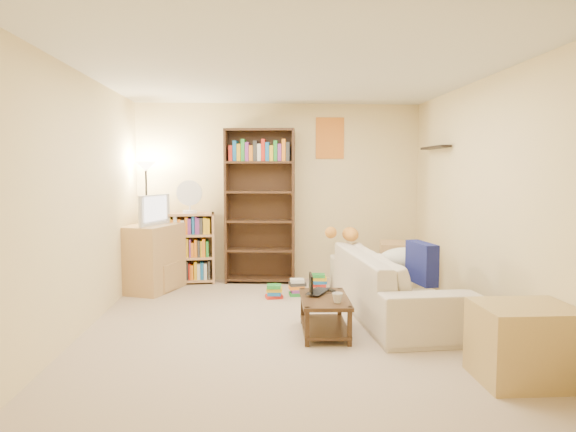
{
  "coord_description": "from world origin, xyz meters",
  "views": [
    {
      "loc": [
        -0.32,
        -5.06,
        1.56
      ],
      "look_at": [
        0.03,
        0.68,
        1.05
      ],
      "focal_mm": 32.0,
      "sensor_mm": 36.0,
      "label": 1
    }
  ],
  "objects": [
    {
      "name": "desk_fan",
      "position": [
        -1.24,
        2.0,
        1.21
      ],
      "size": [
        0.35,
        0.2,
        0.45
      ],
      "color": "white",
      "rests_on": "short_bookshelf"
    },
    {
      "name": "tv_remote",
      "position": [
        0.42,
        -0.03,
        0.37
      ],
      "size": [
        0.08,
        0.15,
        0.02
      ],
      "primitive_type": "cube",
      "rotation": [
        0.0,
        0.0,
        0.27
      ],
      "color": "black",
      "rests_on": "coffee_table"
    },
    {
      "name": "end_cabinet",
      "position": [
        1.65,
        -1.48,
        0.29
      ],
      "size": [
        0.69,
        0.57,
        0.57
      ],
      "primitive_type": "cube",
      "rotation": [
        0.0,
        0.0,
        -0.0
      ],
      "color": "tan",
      "rests_on": "ground"
    },
    {
      "name": "tabby_cat",
      "position": [
        0.79,
        1.21,
        0.78
      ],
      "size": [
        0.54,
        0.22,
        0.19
      ],
      "color": "orange",
      "rests_on": "sofa"
    },
    {
      "name": "short_bookshelf",
      "position": [
        -1.29,
        2.05,
        0.49
      ],
      "size": [
        0.78,
        0.37,
        0.98
      ],
      "rotation": [
        0.0,
        0.0,
        0.08
      ],
      "color": "tan",
      "rests_on": "ground"
    },
    {
      "name": "side_table",
      "position": [
        1.56,
        1.47,
        0.31
      ],
      "size": [
        0.64,
        0.64,
        0.62
      ],
      "primitive_type": "cube",
      "rotation": [
        0.0,
        0.0,
        -0.2
      ],
      "color": "tan",
      "rests_on": "ground"
    },
    {
      "name": "tall_bookshelf",
      "position": [
        -0.28,
        2.05,
        1.13
      ],
      "size": [
        0.99,
        0.42,
        2.13
      ],
      "rotation": [
        0.0,
        0.0,
        -0.1
      ],
      "color": "#402818",
      "rests_on": "ground"
    },
    {
      "name": "laptop_screen",
      "position": [
        0.2,
        -0.16,
        0.46
      ],
      "size": [
        0.02,
        0.27,
        0.18
      ],
      "primitive_type": "cube",
      "rotation": [
        0.0,
        0.0,
        -0.03
      ],
      "color": "white",
      "rests_on": "laptop"
    },
    {
      "name": "navy_pillow",
      "position": [
        1.3,
        -0.17,
        0.65
      ],
      "size": [
        0.21,
        0.47,
        0.4
      ],
      "primitive_type": "cube",
      "rotation": [
        0.0,
        0.0,
        1.73
      ],
      "color": "navy",
      "rests_on": "sofa"
    },
    {
      "name": "laptop",
      "position": [
        0.32,
        -0.17,
        0.37
      ],
      "size": [
        0.53,
        0.5,
        0.03
      ],
      "primitive_type": "imported",
      "rotation": [
        0.0,
        0.0,
        1.11
      ],
      "color": "black",
      "rests_on": "coffee_table"
    },
    {
      "name": "tv_stand",
      "position": [
        -1.7,
        1.63,
        0.43
      ],
      "size": [
        0.83,
        0.96,
        0.86
      ],
      "primitive_type": "cube",
      "rotation": [
        0.0,
        0.0,
        -0.37
      ],
      "color": "tan",
      "rests_on": "ground"
    },
    {
      "name": "sofa",
      "position": [
        1.15,
        0.33,
        0.34
      ],
      "size": [
        2.45,
        1.21,
        0.68
      ],
      "primitive_type": "imported",
      "rotation": [
        0.0,
        0.0,
        1.63
      ],
      "color": "beige",
      "rests_on": "ground"
    },
    {
      "name": "book_stacks",
      "position": [
        0.49,
        1.37,
        0.11
      ],
      "size": [
        1.34,
        0.66,
        0.25
      ],
      "color": "red",
      "rests_on": "ground"
    },
    {
      "name": "floor_lamp",
      "position": [
        -1.8,
        1.91,
        1.34
      ],
      "size": [
        0.28,
        0.28,
        1.68
      ],
      "color": "black",
      "rests_on": "ground"
    },
    {
      "name": "room",
      "position": [
        0.0,
        0.01,
        1.62
      ],
      "size": [
        4.5,
        4.54,
        2.52
      ],
      "color": "#C3AE92",
      "rests_on": "ground"
    },
    {
      "name": "mug",
      "position": [
        0.41,
        -0.51,
        0.4
      ],
      "size": [
        0.1,
        0.1,
        0.09
      ],
      "primitive_type": "imported",
      "rotation": [
        0.0,
        0.0,
        0.01
      ],
      "color": "silver",
      "rests_on": "coffee_table"
    },
    {
      "name": "cream_blanket",
      "position": [
        1.32,
        0.4,
        0.59
      ],
      "size": [
        0.63,
        0.45,
        0.27
      ],
      "primitive_type": "ellipsoid",
      "color": "beige",
      "rests_on": "sofa"
    },
    {
      "name": "coffee_table",
      "position": [
        0.32,
        -0.3,
        0.22
      ],
      "size": [
        0.47,
        0.82,
        0.36
      ],
      "rotation": [
        0.0,
        0.0,
        -0.03
      ],
      "color": "#3D2917",
      "rests_on": "ground"
    },
    {
      "name": "television",
      "position": [
        -1.7,
        1.63,
        1.06
      ],
      "size": [
        0.74,
        0.55,
        0.39
      ],
      "primitive_type": "imported",
      "rotation": [
        0.0,
        0.0,
        1.2
      ],
      "color": "black",
      "rests_on": "tv_stand"
    }
  ]
}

